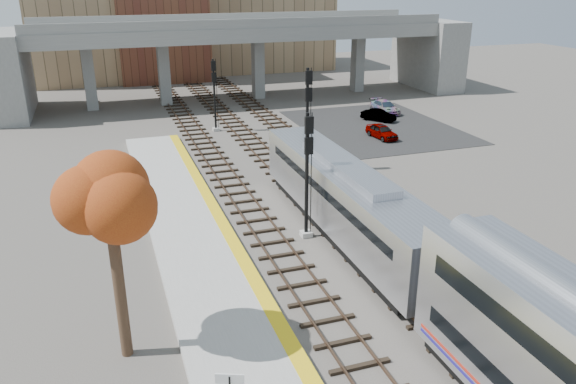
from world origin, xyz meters
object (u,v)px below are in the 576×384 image
object	(u,v)px
signal_mast_mid	(307,120)
car_c	(385,107)
car_a	(382,131)
locomotive	(345,198)
tree	(108,200)
signal_mast_far	(215,97)
signal_mast_near	(307,178)
car_b	(378,115)

from	to	relation	value
signal_mast_mid	car_c	xyz separation A→B (m)	(14.53, 14.83, -3.26)
signal_mast_mid	car_a	bearing A→B (deg)	32.62
locomotive	tree	bearing A→B (deg)	-150.44
signal_mast_mid	car_a	xyz separation A→B (m)	(9.55, 6.11, -3.28)
signal_mast_far	car_c	bearing A→B (deg)	4.02
locomotive	signal_mast_near	size ratio (longest dim) A/B	2.66
signal_mast_near	car_b	xyz separation A→B (m)	(16.33, 22.70, -2.97)
signal_mast_near	signal_mast_far	distance (m)	24.30
signal_mast_near	car_b	bearing A→B (deg)	54.26
locomotive	car_c	xyz separation A→B (m)	(16.53, 26.09, -1.60)
signal_mast_far	car_a	world-z (taller)	signal_mast_far
locomotive	signal_mast_near	xyz separation A→B (m)	(-2.10, 0.48, 1.31)
car_a	car_c	world-z (taller)	car_c
signal_mast_near	car_b	size ratio (longest dim) A/B	2.05
locomotive	signal_mast_far	xyz separation A→B (m)	(-2.10, 24.78, 1.00)
car_a	car_c	bearing A→B (deg)	54.26
signal_mast_far	car_b	distance (m)	16.62
locomotive	tree	xyz separation A→B (m)	(-12.49, -7.08, 4.28)
signal_mast_mid	tree	world-z (taller)	tree
signal_mast_far	tree	bearing A→B (deg)	-108.06
signal_mast_mid	car_b	xyz separation A→B (m)	(12.23, 11.93, -3.33)
signal_mast_mid	car_a	size ratio (longest dim) A/B	2.09
signal_mast_far	signal_mast_mid	bearing A→B (deg)	-73.13
locomotive	signal_mast_near	world-z (taller)	signal_mast_near
signal_mast_near	signal_mast_far	size ratio (longest dim) A/B	1.07
signal_mast_mid	car_a	distance (m)	11.81
car_c	car_a	bearing A→B (deg)	-121.34
car_b	car_c	distance (m)	3.70
tree	car_a	distance (m)	34.79
signal_mast_far	car_a	bearing A→B (deg)	-28.49
tree	car_b	bearing A→B (deg)	48.56
tree	signal_mast_mid	bearing A→B (deg)	51.69
car_a	car_b	size ratio (longest dim) A/B	1.05
signal_mast_near	car_a	bearing A→B (deg)	51.05
signal_mast_far	locomotive	bearing A→B (deg)	-85.16
tree	signal_mast_far	bearing A→B (deg)	71.94
signal_mast_mid	car_c	size ratio (longest dim) A/B	1.74
signal_mast_near	signal_mast_mid	size ratio (longest dim) A/B	0.93
signal_mast_near	car_c	size ratio (longest dim) A/B	1.62
locomotive	signal_mast_far	bearing A→B (deg)	94.84
signal_mast_near	signal_mast_far	bearing A→B (deg)	90.00
signal_mast_far	car_c	xyz separation A→B (m)	(18.63, 1.31, -2.59)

